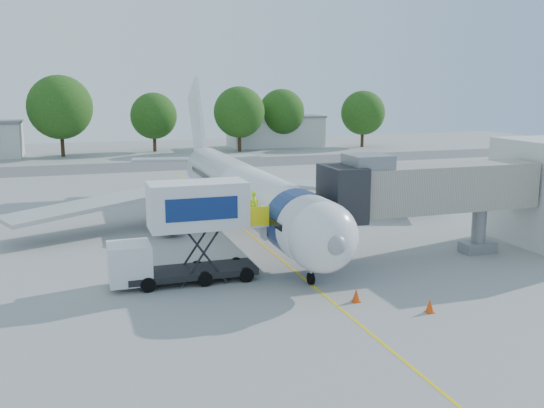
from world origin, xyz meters
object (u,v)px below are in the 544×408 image
object	(u,v)px
catering_hiloader	(186,233)
ground_tug	(369,316)
aircraft	(243,190)
jet_bridge	(419,190)

from	to	relation	value
catering_hiloader	ground_tug	world-z (taller)	catering_hiloader
aircraft	catering_hiloader	xyz separation A→B (m)	(-6.27, -11.12, -0.19)
jet_bridge	catering_hiloader	size ratio (longest dim) A/B	1.64
aircraft	jet_bridge	world-z (taller)	aircraft
aircraft	jet_bridge	size ratio (longest dim) A/B	2.71
aircraft	ground_tug	world-z (taller)	aircraft
aircraft	catering_hiloader	distance (m)	12.77
jet_bridge	ground_tug	size ratio (longest dim) A/B	3.96
catering_hiloader	ground_tug	size ratio (longest dim) A/B	2.42
jet_bridge	ground_tug	bearing A→B (deg)	-130.82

